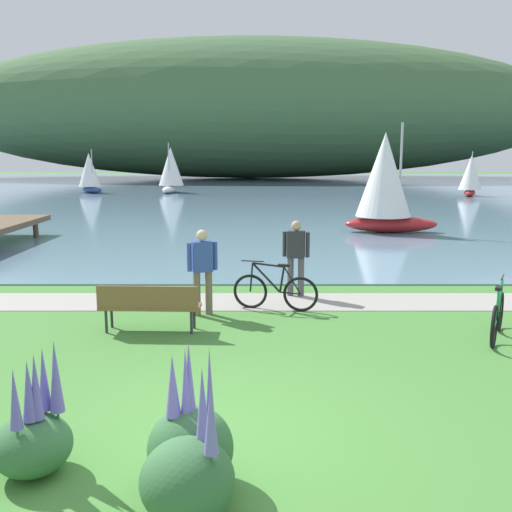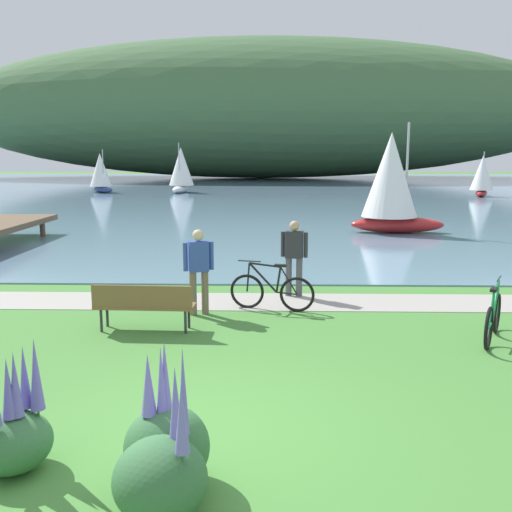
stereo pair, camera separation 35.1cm
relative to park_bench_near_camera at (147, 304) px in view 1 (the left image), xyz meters
name	(u,v)px [view 1 (the left image)]	position (x,y,z in m)	size (l,w,h in m)	color
ground_plane	(225,432)	(1.57, -3.78, -0.52)	(200.00, 200.00, 0.00)	#478438
bay_water	(250,189)	(1.57, 43.70, -0.50)	(180.00, 80.00, 0.04)	#6B8EA8
distant_hillside	(247,110)	(1.07, 67.82, 8.45)	(83.73, 28.00, 17.86)	#42663D
shoreline_path	(238,302)	(1.57, 2.14, -0.52)	(60.00, 1.50, 0.01)	#A39E93
park_bench_near_camera	(147,304)	(0.00, 0.00, 0.00)	(1.82, 0.55, 0.88)	brown
bicycle_leaning_near_bench	(273,291)	(2.30, 1.49, -0.12)	(1.74, 0.47, 1.01)	black
bicycle_beside_path	(495,316)	(6.07, -0.39, -0.12)	(0.88, 1.60, 1.01)	black
person_at_shoreline	(293,253)	(2.80, 2.67, 0.46)	(0.60, 0.30, 1.71)	#4C4C51
person_on_the_grass	(200,267)	(0.86, 1.13, 0.46)	(0.58, 0.33, 1.71)	#72604C
echium_bush_closest_to_camera	(188,445)	(1.28, -4.89, -0.08)	(0.82, 0.82, 1.46)	#386B3D
echium_bush_mid_cluster	(186,477)	(1.32, -5.37, -0.12)	(0.83, 0.83, 1.51)	#386B3D
echium_bush_far_cluster	(31,437)	(-0.30, -4.65, -0.13)	(0.78, 0.78, 1.35)	#386B3D
sailboat_nearest_to_shore	(468,175)	(18.04, 33.54, 1.09)	(2.24, 2.91, 3.33)	#B22323
sailboat_mid_bay	(383,181)	(7.08, 13.18, 1.57)	(3.75, 2.29, 4.35)	#B22323
sailboat_toward_hillside	(87,173)	(-11.66, 37.28, 1.18)	(2.77, 2.85, 3.52)	navy
sailboat_far_off	(168,169)	(-5.07, 37.54, 1.42)	(2.28, 3.53, 4.04)	white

